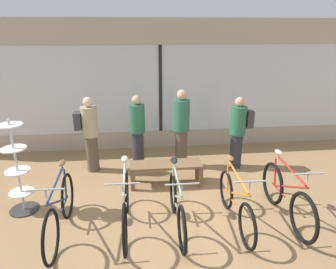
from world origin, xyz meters
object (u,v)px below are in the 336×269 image
(bicycle_left, at_px, (126,206))
(display_bench, at_px, (166,167))
(bicycle_center, at_px, (177,206))
(bicycle_far_right, at_px, (286,197))
(bicycle_far_left, at_px, (60,211))
(accessory_rack, at_px, (18,175))
(bicycle_right, at_px, (235,203))
(customer_by_window, at_px, (238,131))
(customer_near_rack, at_px, (181,127))
(customer_near_bench, at_px, (137,130))
(customer_mid_floor, at_px, (90,132))

(bicycle_left, xyz_separation_m, display_bench, (0.76, 1.35, -0.04))
(bicycle_center, distance_m, bicycle_far_right, 1.78)
(bicycle_far_left, height_order, accessory_rack, accessory_rack)
(bicycle_center, distance_m, bicycle_right, 0.92)
(bicycle_center, height_order, customer_by_window, customer_by_window)
(bicycle_right, height_order, customer_near_rack, customer_near_rack)
(bicycle_far_right, bearing_deg, bicycle_right, -176.82)
(bicycle_center, xyz_separation_m, accessory_rack, (-2.54, 0.76, 0.29))
(bicycle_far_left, xyz_separation_m, bicycle_far_right, (3.51, 0.05, -0.01))
(bicycle_far_left, xyz_separation_m, customer_near_bench, (1.17, 2.41, 0.43))
(bicycle_far_left, xyz_separation_m, bicycle_right, (2.66, -0.00, -0.03))
(bicycle_far_left, relative_size, customer_near_rack, 1.01)
(accessory_rack, bearing_deg, customer_near_rack, 26.35)
(bicycle_far_right, xyz_separation_m, customer_mid_floor, (-3.35, 2.16, 0.48))
(bicycle_left, relative_size, bicycle_center, 1.06)
(accessory_rack, xyz_separation_m, customer_near_bench, (1.98, 1.66, 0.17))
(display_bench, distance_m, customer_near_bench, 1.23)
(accessory_rack, distance_m, display_bench, 2.62)
(customer_mid_floor, bearing_deg, customer_near_rack, 0.03)
(display_bench, bearing_deg, bicycle_far_right, -36.99)
(bicycle_far_right, relative_size, customer_mid_floor, 1.08)
(bicycle_far_left, bearing_deg, bicycle_far_right, 0.77)
(accessory_rack, bearing_deg, display_bench, 14.53)
(accessory_rack, relative_size, display_bench, 1.17)
(customer_by_window, relative_size, customer_near_bench, 0.99)
(bicycle_far_right, bearing_deg, accessory_rack, 170.73)
(display_bench, xyz_separation_m, customer_near_rack, (0.42, 0.80, 0.55))
(bicycle_left, xyz_separation_m, bicycle_center, (0.78, -0.06, -0.03))
(bicycle_far_left, distance_m, bicycle_left, 0.96)
(bicycle_center, xyz_separation_m, bicycle_far_right, (1.78, 0.05, 0.02))
(bicycle_right, bearing_deg, bicycle_left, 178.05)
(bicycle_far_left, distance_m, bicycle_far_right, 3.51)
(display_bench, relative_size, customer_by_window, 0.88)
(bicycle_right, xyz_separation_m, customer_near_bench, (-1.48, 2.41, 0.47))
(bicycle_left, relative_size, display_bench, 1.27)
(customer_near_bench, bearing_deg, customer_by_window, -9.44)
(display_bench, height_order, customer_mid_floor, customer_mid_floor)
(customer_near_rack, bearing_deg, accessory_rack, -153.65)
(bicycle_far_right, distance_m, accessory_rack, 4.38)
(bicycle_right, xyz_separation_m, accessory_rack, (-3.46, 0.75, 0.30))
(display_bench, xyz_separation_m, customer_mid_floor, (-1.55, 0.80, 0.51))
(bicycle_far_left, relative_size, bicycle_far_right, 1.00)
(bicycle_far_left, height_order, bicycle_far_right, bicycle_far_right)
(customer_by_window, bearing_deg, bicycle_right, -108.85)
(bicycle_center, bearing_deg, accessory_rack, 163.42)
(bicycle_far_left, relative_size, customer_by_window, 1.11)
(bicycle_right, relative_size, customer_near_rack, 0.96)
(bicycle_center, relative_size, bicycle_right, 0.99)
(customer_near_bench, bearing_deg, bicycle_far_left, -115.98)
(bicycle_left, xyz_separation_m, customer_near_bench, (0.22, 2.35, 0.43))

